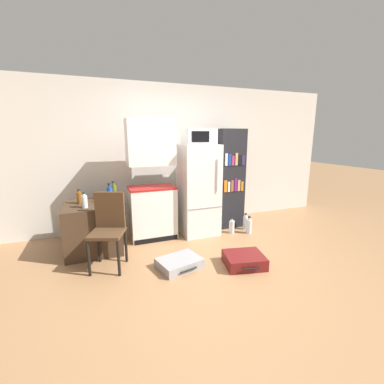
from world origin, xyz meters
name	(u,v)px	position (x,y,z in m)	size (l,w,h in m)	color
ground_plane	(216,270)	(0.00, 0.00, 0.00)	(24.00, 24.00, 0.00)	#A3754C
wall_back	(181,156)	(0.20, 2.00, 1.30)	(6.40, 0.10, 2.60)	silver
side_table	(93,227)	(-1.44, 1.21, 0.36)	(0.77, 0.78, 0.71)	#422D1E
kitchen_hutch	(152,185)	(-0.51, 1.37, 0.91)	(0.75, 0.47, 1.94)	white
refrigerator	(198,190)	(0.29, 1.31, 0.77)	(0.62, 0.61, 1.55)	white
microwave	(199,137)	(0.29, 1.31, 1.67)	(0.51, 0.38, 0.25)	silver
bookshelf	(229,179)	(0.96, 1.43, 0.90)	(0.49, 0.34, 1.81)	black
bottle_olive_oil	(114,193)	(-1.11, 1.29, 0.84)	(0.08, 0.08, 0.30)	#566619
bottle_clear_short	(84,201)	(-1.52, 1.03, 0.81)	(0.08, 0.08, 0.22)	silver
bottle_blue_soda	(110,194)	(-1.18, 1.20, 0.84)	(0.08, 0.08, 0.29)	#1E47A3
bottle_amber_beer	(79,198)	(-1.60, 1.29, 0.81)	(0.08, 0.08, 0.21)	brown
bowl	(99,198)	(-1.33, 1.47, 0.73)	(0.12, 0.12, 0.03)	silver
chair	(109,224)	(-1.25, 0.63, 0.58)	(0.51, 0.52, 0.98)	black
suitcase_large_flat	(179,263)	(-0.42, 0.24, 0.06)	(0.62, 0.52, 0.12)	#99999E
suitcase_small_flat	(244,260)	(0.40, -0.02, 0.08)	(0.58, 0.53, 0.15)	maroon
water_bottle_front	(232,226)	(0.83, 1.07, 0.12)	(0.10, 0.10, 0.28)	silver
water_bottle_middle	(245,222)	(1.15, 1.14, 0.13)	(0.08, 0.08, 0.30)	silver
water_bottle_back	(249,226)	(1.10, 0.95, 0.13)	(0.10, 0.10, 0.31)	silver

